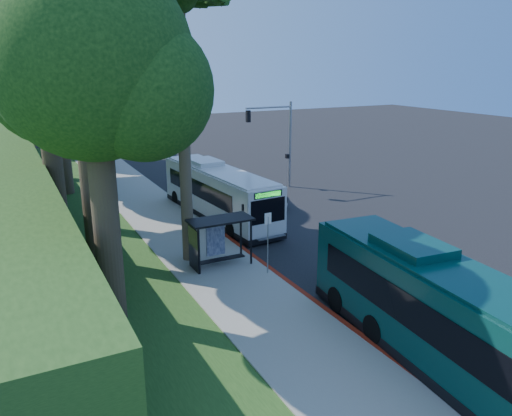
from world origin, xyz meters
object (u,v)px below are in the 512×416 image
white_bus (218,192)px  teal_bus (448,317)px  bus_shelter (215,233)px  pickup (265,194)px

white_bus → teal_bus: (0.10, -19.29, 0.14)m
bus_shelter → white_bus: white_bus is taller
pickup → white_bus: bearing=-145.6°
teal_bus → pickup: teal_bus is taller
teal_bus → bus_shelter: bearing=111.7°
white_bus → pickup: size_ratio=2.36×
bus_shelter → white_bus: (3.45, 7.70, -0.04)m
bus_shelter → teal_bus: teal_bus is taller
bus_shelter → pickup: size_ratio=0.61×
teal_bus → pickup: (4.29, 20.85, -1.17)m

